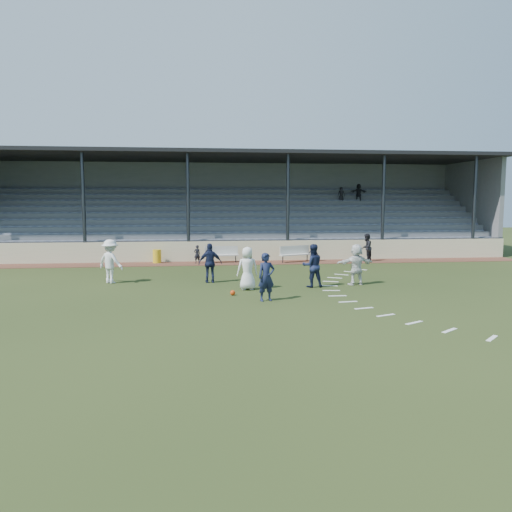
# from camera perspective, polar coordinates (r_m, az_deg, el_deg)

# --- Properties ---
(ground) EXTENTS (90.00, 90.00, 0.00)m
(ground) POSITION_cam_1_polar(r_m,az_deg,el_deg) (18.81, 0.88, -4.78)
(ground) COLOR #283515
(ground) RESTS_ON ground
(cinder_track) EXTENTS (34.00, 2.00, 0.02)m
(cinder_track) POSITION_cam_1_polar(r_m,az_deg,el_deg) (29.13, -1.81, -0.79)
(cinder_track) COLOR #562E22
(cinder_track) RESTS_ON ground
(retaining_wall) EXTENTS (34.00, 0.18, 1.20)m
(retaining_wall) POSITION_cam_1_polar(r_m,az_deg,el_deg) (30.10, -1.98, 0.58)
(retaining_wall) COLOR beige
(retaining_wall) RESTS_ON ground
(bench_left) EXTENTS (2.04, 0.75, 0.95)m
(bench_left) POSITION_cam_1_polar(r_m,az_deg,el_deg) (29.27, -3.98, 0.37)
(bench_left) COLOR beige
(bench_left) RESTS_ON cinder_track
(bench_right) EXTENTS (2.01, 1.16, 0.95)m
(bench_right) POSITION_cam_1_polar(r_m,az_deg,el_deg) (29.60, 4.45, 0.43)
(bench_right) COLOR beige
(bench_right) RESTS_ON cinder_track
(trash_bin) EXTENTS (0.49, 0.49, 0.78)m
(trash_bin) POSITION_cam_1_polar(r_m,az_deg,el_deg) (29.57, -11.25, -0.02)
(trash_bin) COLOR gold
(trash_bin) RESTS_ON cinder_track
(football) EXTENTS (0.20, 0.20, 0.20)m
(football) POSITION_cam_1_polar(r_m,az_deg,el_deg) (19.26, -2.68, -4.22)
(football) COLOR red
(football) RESTS_ON ground
(player_white_lead) EXTENTS (0.91, 0.64, 1.76)m
(player_white_lead) POSITION_cam_1_polar(r_m,az_deg,el_deg) (20.34, -0.98, -1.42)
(player_white_lead) COLOR white
(player_white_lead) RESTS_ON ground
(player_navy_lead) EXTENTS (0.73, 0.57, 1.75)m
(player_navy_lead) POSITION_cam_1_polar(r_m,az_deg,el_deg) (18.07, 1.19, -2.42)
(player_navy_lead) COLOR #151C3A
(player_navy_lead) RESTS_ON ground
(player_navy_mid) EXTENTS (0.93, 0.75, 1.82)m
(player_navy_mid) POSITION_cam_1_polar(r_m,az_deg,el_deg) (21.08, 6.47, -1.10)
(player_navy_mid) COLOR #151C3A
(player_navy_mid) RESTS_ON ground
(player_white_wing) EXTENTS (1.44, 1.28, 1.93)m
(player_white_wing) POSITION_cam_1_polar(r_m,az_deg,el_deg) (22.86, -16.28, -0.60)
(player_white_wing) COLOR white
(player_white_wing) RESTS_ON ground
(player_navy_wing) EXTENTS (1.05, 0.48, 1.75)m
(player_navy_wing) POSITION_cam_1_polar(r_m,az_deg,el_deg) (22.18, -5.25, -0.81)
(player_navy_wing) COLOR #151C3A
(player_navy_wing) RESTS_ON ground
(player_white_back) EXTENTS (1.71, 0.74, 1.78)m
(player_white_back) POSITION_cam_1_polar(r_m,az_deg,el_deg) (21.96, 11.39, -0.94)
(player_white_back) COLOR white
(player_white_back) RESTS_ON ground
(official) EXTENTS (0.99, 1.01, 1.64)m
(official) POSITION_cam_1_polar(r_m,az_deg,el_deg) (30.49, 12.51, 0.96)
(official) COLOR black
(official) RESTS_ON cinder_track
(sub_left_near) EXTENTS (0.45, 0.38, 1.06)m
(sub_left_near) POSITION_cam_1_polar(r_m,az_deg,el_deg) (28.97, -6.75, 0.21)
(sub_left_near) COLOR black
(sub_left_near) RESTS_ON cinder_track
(sub_left_far) EXTENTS (0.63, 0.46, 1.00)m
(sub_left_far) POSITION_cam_1_polar(r_m,az_deg,el_deg) (29.03, -5.38, 0.18)
(sub_left_far) COLOR black
(sub_left_far) RESTS_ON cinder_track
(sub_right) EXTENTS (0.69, 0.43, 1.03)m
(sub_right) POSITION_cam_1_polar(r_m,az_deg,el_deg) (29.97, 6.53, 0.39)
(sub_right) COLOR black
(sub_right) RESTS_ON cinder_track
(grandstand) EXTENTS (34.60, 9.00, 6.61)m
(grandstand) POSITION_cam_1_polar(r_m,az_deg,el_deg) (34.68, -2.61, 3.99)
(grandstand) COLOR slate
(grandstand) RESTS_ON ground
(penalty_arc) EXTENTS (3.89, 14.63, 0.01)m
(penalty_arc) POSITION_cam_1_polar(r_m,az_deg,el_deg) (19.77, 12.84, -4.38)
(penalty_arc) COLOR white
(penalty_arc) RESTS_ON ground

